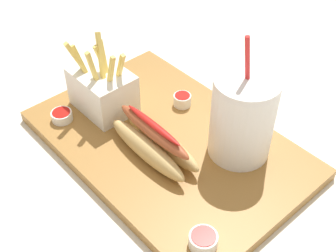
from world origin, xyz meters
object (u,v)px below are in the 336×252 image
(hot_dog_1, at_px, (154,142))
(ketchup_cup_3, at_px, (182,99))
(soda_cup, at_px, (243,117))
(fries_basket, at_px, (103,89))
(ketchup_cup_2, at_px, (62,115))
(ketchup_cup_1, at_px, (203,240))

(hot_dog_1, bearing_deg, ketchup_cup_3, -63.08)
(soda_cup, relative_size, ketchup_cup_3, 6.58)
(fries_basket, distance_m, ketchup_cup_3, 0.14)
(fries_basket, bearing_deg, ketchup_cup_2, 73.72)
(soda_cup, relative_size, hot_dog_1, 1.20)
(fries_basket, bearing_deg, soda_cup, -157.24)
(fries_basket, relative_size, ketchup_cup_3, 4.57)
(hot_dog_1, height_order, ketchup_cup_3, hot_dog_1)
(fries_basket, xyz_separation_m, hot_dog_1, (-0.15, 0.01, -0.01))
(soda_cup, bearing_deg, hot_dog_1, 51.40)
(soda_cup, height_order, ketchup_cup_2, soda_cup)
(hot_dog_1, relative_size, ketchup_cup_1, 4.46)
(ketchup_cup_1, bearing_deg, soda_cup, -62.39)
(soda_cup, distance_m, hot_dog_1, 0.14)
(soda_cup, bearing_deg, ketchup_cup_3, -4.60)
(hot_dog_1, bearing_deg, fries_basket, -3.44)
(fries_basket, xyz_separation_m, ketchup_cup_3, (-0.09, -0.11, -0.03))
(ketchup_cup_2, bearing_deg, hot_dog_1, -158.69)
(soda_cup, height_order, fries_basket, soda_cup)
(fries_basket, relative_size, hot_dog_1, 0.83)
(fries_basket, height_order, ketchup_cup_1, fries_basket)
(ketchup_cup_1, bearing_deg, fries_basket, -12.47)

